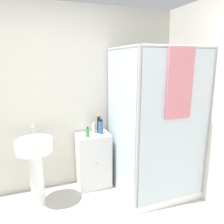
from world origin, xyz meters
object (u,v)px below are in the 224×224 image
at_px(shampoo_bottle_tall_black, 99,124).
at_px(lotion_bottle_white, 94,128).
at_px(sink, 35,158).
at_px(soap_dispenser, 88,133).
at_px(shampoo_bottle_blue, 101,127).

distance_m(shampoo_bottle_tall_black, lotion_bottle_white, 0.09).
relative_size(sink, lotion_bottle_white, 6.05).
relative_size(soap_dispenser, shampoo_bottle_blue, 0.69).
bearing_deg(sink, lotion_bottle_white, 15.82).
bearing_deg(soap_dispenser, lotion_bottle_white, 47.04).
xyz_separation_m(shampoo_bottle_tall_black, shampoo_bottle_blue, (0.01, -0.07, -0.02)).
relative_size(sink, soap_dispenser, 6.93).
xyz_separation_m(soap_dispenser, shampoo_bottle_blue, (0.20, 0.06, 0.04)).
distance_m(sink, lotion_bottle_white, 0.87).
xyz_separation_m(shampoo_bottle_blue, lotion_bottle_white, (-0.07, 0.08, -0.03)).
distance_m(soap_dispenser, shampoo_bottle_tall_black, 0.24).
bearing_deg(shampoo_bottle_blue, lotion_bottle_white, 133.26).
relative_size(sink, shampoo_bottle_blue, 4.79).
relative_size(shampoo_bottle_tall_black, lotion_bottle_white, 1.56).
distance_m(soap_dispenser, lotion_bottle_white, 0.18).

